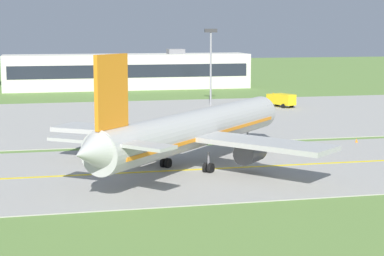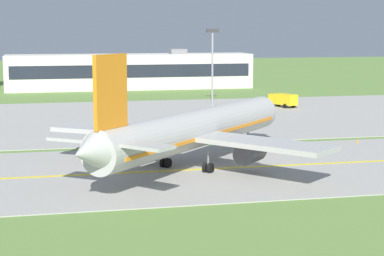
{
  "view_description": "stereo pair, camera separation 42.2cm",
  "coord_description": "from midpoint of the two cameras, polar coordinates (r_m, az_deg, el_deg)",
  "views": [
    {
      "loc": [
        -16.85,
        -68.06,
        15.01
      ],
      "look_at": [
        -0.42,
        3.62,
        4.0
      ],
      "focal_mm": 63.2,
      "sensor_mm": 36.0,
      "label": 1
    },
    {
      "loc": [
        -16.44,
        -68.15,
        15.01
      ],
      "look_at": [
        -0.42,
        3.62,
        4.0
      ],
      "focal_mm": 63.2,
      "sensor_mm": 36.0,
      "label": 2
    }
  ],
  "objects": [
    {
      "name": "apron_pad",
      "position": [
        114.26,
        1.01,
        0.99
      ],
      "size": [
        140.0,
        52.0,
        0.1
      ],
      "primitive_type": "cube",
      "color": "#9E9B93",
      "rests_on": "ground"
    },
    {
      "name": "taxiway_strip",
      "position": [
        71.69,
        1.13,
        -3.53
      ],
      "size": [
        240.0,
        28.0,
        0.1
      ],
      "primitive_type": "cube",
      "color": "#9E9B93",
      "rests_on": "ground"
    },
    {
      "name": "taxiway_centreline",
      "position": [
        71.67,
        1.13,
        -3.49
      ],
      "size": [
        220.0,
        0.6,
        0.01
      ],
      "primitive_type": "cube",
      "color": "yellow",
      "rests_on": "taxiway_strip"
    },
    {
      "name": "ground_plane",
      "position": [
        71.7,
        1.13,
        -3.57
      ],
      "size": [
        500.0,
        500.0,
        0.0
      ],
      "primitive_type": "plane",
      "color": "olive"
    },
    {
      "name": "traffic_cone_mid_edge",
      "position": [
        82.78,
        -7.22,
        -1.79
      ],
      "size": [
        0.44,
        0.44,
        0.6
      ],
      "primitive_type": "cone",
      "color": "orange",
      "rests_on": "ground"
    },
    {
      "name": "airplane_lead",
      "position": [
        71.99,
        0.32,
        -0.18
      ],
      "size": [
        30.42,
        31.99,
        12.7
      ],
      "color": "#ADADA8",
      "rests_on": "ground"
    },
    {
      "name": "service_truck_fuel",
      "position": [
        128.31,
        7.77,
        2.41
      ],
      "size": [
        4.3,
        6.32,
        2.6
      ],
      "color": "yellow",
      "rests_on": "ground"
    },
    {
      "name": "apron_light_mast",
      "position": [
        129.45,
        1.83,
        5.99
      ],
      "size": [
        2.4,
        0.5,
        14.7
      ],
      "color": "gray",
      "rests_on": "ground"
    },
    {
      "name": "traffic_cone_near_edge",
      "position": [
        90.66,
        13.91,
        -1.07
      ],
      "size": [
        0.44,
        0.44,
        0.6
      ],
      "primitive_type": "cone",
      "color": "orange",
      "rests_on": "ground"
    },
    {
      "name": "terminal_building",
      "position": [
        166.57,
        -5.14,
        4.77
      ],
      "size": [
        59.56,
        10.68,
        9.65
      ],
      "color": "beige",
      "rests_on": "ground"
    }
  ]
}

